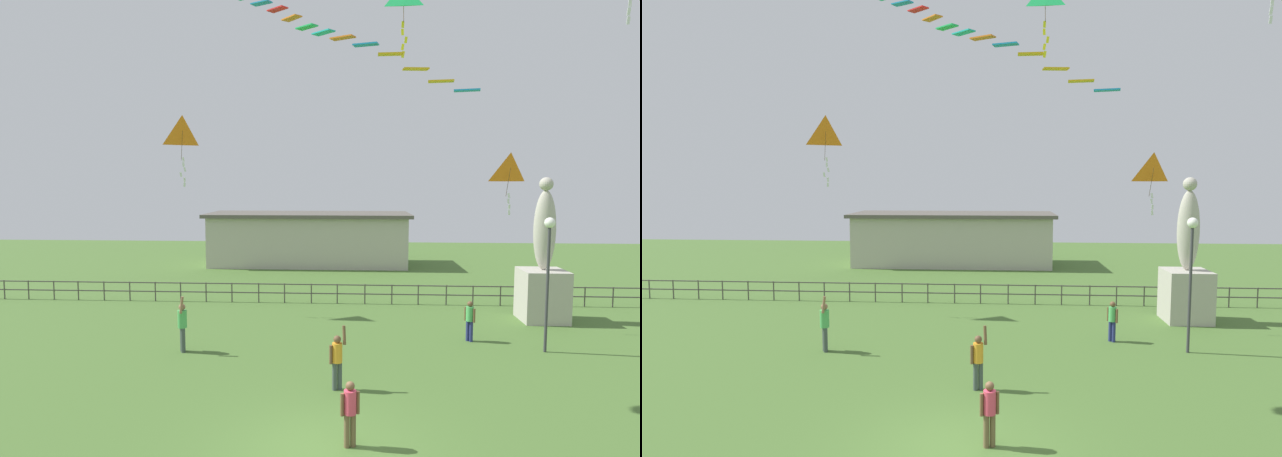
# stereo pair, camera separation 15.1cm
# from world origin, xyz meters

# --- Properties ---
(ground_plane) EXTENTS (80.00, 80.00, 0.00)m
(ground_plane) POSITION_xyz_m (0.00, 0.00, 0.00)
(ground_plane) COLOR #476B2D
(statue_monument) EXTENTS (1.80, 1.80, 6.06)m
(statue_monument) POSITION_xyz_m (8.75, 11.36, 1.84)
(statue_monument) COLOR #B2AD9E
(statue_monument) RESTS_ON ground_plane
(lamppost) EXTENTS (0.36, 0.36, 4.67)m
(lamppost) POSITION_xyz_m (7.39, 7.13, 3.37)
(lamppost) COLOR #38383D
(lamppost) RESTS_ON ground_plane
(person_0) EXTENTS (0.43, 0.28, 1.50)m
(person_0) POSITION_xyz_m (0.66, 0.17, 0.86)
(person_0) COLOR brown
(person_0) RESTS_ON ground_plane
(person_1) EXTENTS (0.31, 0.52, 1.99)m
(person_1) POSITION_xyz_m (-5.14, 6.42, 1.00)
(person_1) COLOR #3F4C47
(person_1) RESTS_ON ground_plane
(person_2) EXTENTS (0.49, 0.29, 1.84)m
(person_2) POSITION_xyz_m (0.29, 3.39, 0.92)
(person_2) COLOR #3F4C47
(person_2) RESTS_ON ground_plane
(person_3) EXTENTS (0.34, 0.35, 1.50)m
(person_3) POSITION_xyz_m (5.04, 8.22, 0.86)
(person_3) COLOR navy
(person_3) RESTS_ON ground_plane
(kite_0) EXTENTS (1.19, 0.93, 3.08)m
(kite_0) POSITION_xyz_m (-6.65, 11.64, 7.98)
(kite_0) COLOR orange
(kite_2) EXTENTS (1.08, 0.62, 2.41)m
(kite_2) POSITION_xyz_m (6.77, 9.66, 6.35)
(kite_2) COLOR orange
(kite_3) EXTENTS (0.85, 0.69, 2.25)m
(kite_3) POSITION_xyz_m (2.21, 5.61, 11.34)
(kite_3) COLOR #1EB759
(waterfront_railing) EXTENTS (36.05, 0.06, 0.95)m
(waterfront_railing) POSITION_xyz_m (-0.42, 14.00, 0.62)
(waterfront_railing) COLOR #4C4742
(waterfront_railing) RESTS_ON ground_plane
(pavilion_building) EXTENTS (14.13, 5.45, 3.66)m
(pavilion_building) POSITION_xyz_m (-2.32, 26.00, 1.85)
(pavilion_building) COLOR #B7B2A3
(pavilion_building) RESTS_ON ground_plane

